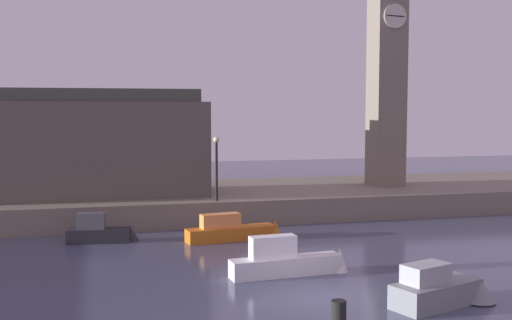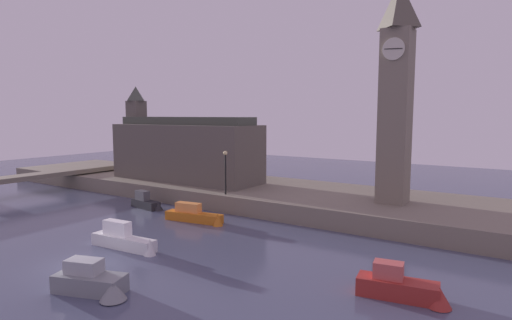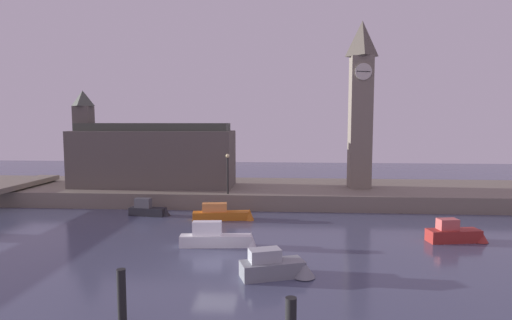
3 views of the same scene
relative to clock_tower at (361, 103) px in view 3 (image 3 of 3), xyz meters
The scene contains 11 objects.
ground_plane 24.83m from the clock_tower, 121.34° to the right, with size 120.00×120.00×0.00m, color #474C66.
far_embankment 15.13m from the clock_tower, behind, with size 70.00×12.00×1.50m, color slate.
clock_tower is the anchor object (origin of this frame).
parliament_hall 22.48m from the clock_tower, behind, with size 16.76×5.41×10.08m.
streetlamp 15.22m from the clock_tower, 160.55° to the right, with size 0.36×0.36×3.80m.
mooring_post_left 32.01m from the clock_tower, 117.70° to the right, with size 0.36×0.36×2.40m, color black.
boat_cruiser_grey 24.81m from the clock_tower, 110.58° to the right, with size 4.29×2.37×1.53m.
boat_ferry_white 22.37m from the clock_tower, 126.53° to the right, with size 5.25×1.34×1.87m.
boat_patrol_orange 18.24m from the clock_tower, 145.40° to the right, with size 5.41×1.75×1.65m.
boat_barge_dark 23.19m from the clock_tower, 158.76° to the right, with size 3.77×1.43×1.57m.
boat_dinghy_red 17.57m from the clock_tower, 72.70° to the right, with size 4.28×1.73×1.61m.
Camera 3 is at (4.09, -23.68, 8.38)m, focal length 29.00 mm.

